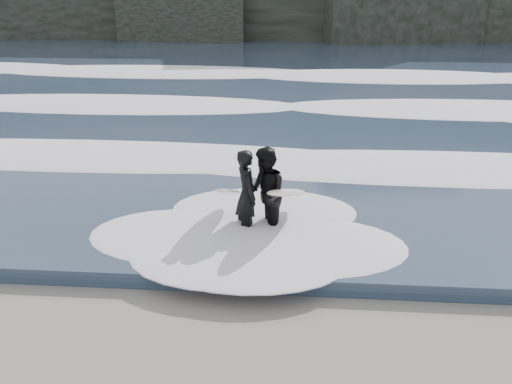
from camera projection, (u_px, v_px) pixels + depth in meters
The scene contains 6 objects.
sea at pixel (275, 65), 33.72m from camera, with size 90.00×52.00×0.30m, color #29384E.
foam_near at pixel (235, 162), 14.96m from camera, with size 60.00×3.20×0.20m, color white.
foam_mid at pixel (257, 106), 21.49m from camera, with size 60.00×4.00×0.24m, color white.
foam_far at pixel (271, 70), 29.88m from camera, with size 60.00×4.80×0.30m, color white.
surfer_left at pixel (244, 194), 11.20m from camera, with size 1.00×1.78×1.84m.
surfer_right at pixel (267, 195), 11.09m from camera, with size 1.40×2.21×1.90m.
Camera 1 is at (1.72, -5.20, 4.88)m, focal length 40.00 mm.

